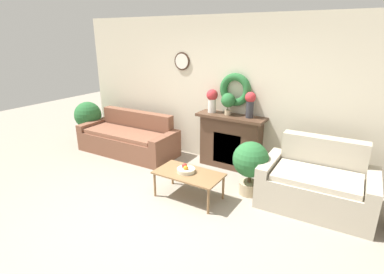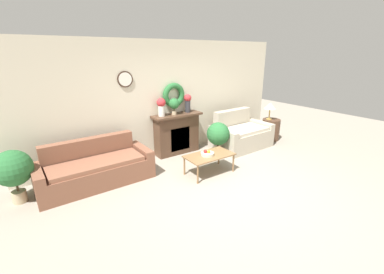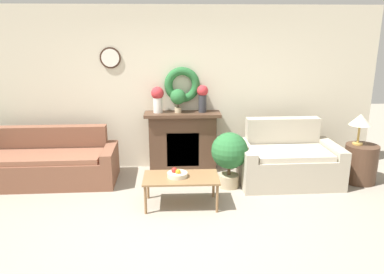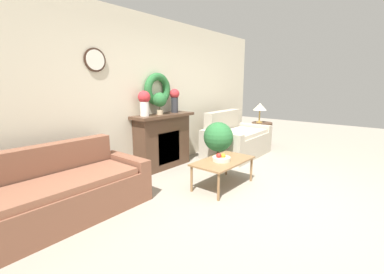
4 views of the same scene
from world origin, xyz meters
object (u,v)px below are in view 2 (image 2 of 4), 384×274
object	(u,v)px
couch_left	(95,169)
coffee_table	(209,156)
fruit_bowl	(207,153)
potted_plant_floor_by_loveseat	(218,136)
potted_plant_floor_by_couch	(13,170)
vase_on_mantel_right	(188,102)
loveseat_right	(240,135)
potted_plant_on_mantel	(174,104)
fireplace	(177,133)
table_lamp	(270,106)
vase_on_mantel_left	(161,106)
side_table_by_loveseat	(271,129)

from	to	relation	value
couch_left	coffee_table	distance (m)	2.26
fruit_bowl	potted_plant_floor_by_loveseat	size ratio (longest dim) A/B	0.32
fruit_bowl	potted_plant_floor_by_couch	distance (m)	3.41
vase_on_mantel_right	potted_plant_floor_by_loveseat	bearing A→B (deg)	-65.43
loveseat_right	potted_plant_on_mantel	distance (m)	2.01
fireplace	loveseat_right	size ratio (longest dim) A/B	0.80
table_lamp	potted_plant_floor_by_loveseat	xyz separation A→B (m)	(-2.02, -0.15, -0.45)
vase_on_mantel_left	potted_plant_floor_by_couch	bearing A→B (deg)	-172.40
coffee_table	potted_plant_on_mantel	world-z (taller)	potted_plant_on_mantel
coffee_table	potted_plant_on_mantel	xyz separation A→B (m)	(-0.02, 1.35, 0.88)
couch_left	vase_on_mantel_right	distance (m)	2.66
table_lamp	vase_on_mantel_left	bearing A→B (deg)	168.75
fireplace	couch_left	distance (m)	2.16
potted_plant_on_mantel	potted_plant_floor_by_loveseat	size ratio (longest dim) A/B	0.46
fireplace	potted_plant_floor_by_couch	bearing A→B (deg)	-173.39
potted_plant_on_mantel	coffee_table	bearing A→B (deg)	-89.22
loveseat_right	couch_left	bearing A→B (deg)	176.23
side_table_by_loveseat	vase_on_mantel_left	xyz separation A→B (m)	(-3.16, 0.67, 0.95)
couch_left	table_lamp	bearing A→B (deg)	-3.32
loveseat_right	fruit_bowl	xyz separation A→B (m)	(-1.73, -0.78, 0.12)
coffee_table	side_table_by_loveseat	distance (m)	2.90
fireplace	potted_plant_floor_by_couch	xyz separation A→B (m)	(-3.37, -0.39, 0.10)
side_table_by_loveseat	vase_on_mantel_right	bearing A→B (deg)	164.68
potted_plant_on_mantel	fireplace	bearing A→B (deg)	11.41
potted_plant_floor_by_couch	potted_plant_floor_by_loveseat	bearing A→B (deg)	-5.27
fireplace	vase_on_mantel_right	xyz separation A→B (m)	(0.33, 0.01, 0.76)
coffee_table	table_lamp	distance (m)	2.92
fruit_bowl	vase_on_mantel_left	distance (m)	1.61
table_lamp	potted_plant_on_mantel	xyz separation A→B (m)	(-2.77, 0.60, 0.27)
coffee_table	side_table_by_loveseat	xyz separation A→B (m)	(2.81, 0.70, -0.07)
potted_plant_floor_by_loveseat	couch_left	bearing A→B (deg)	173.32
fruit_bowl	potted_plant_on_mantel	xyz separation A→B (m)	(0.03, 1.34, 0.80)
side_table_by_loveseat	potted_plant_floor_by_couch	world-z (taller)	potted_plant_floor_by_couch
fireplace	coffee_table	size ratio (longest dim) A/B	1.23
loveseat_right	potted_plant_floor_by_loveseat	bearing A→B (deg)	-170.48
potted_plant_floor_by_couch	vase_on_mantel_left	bearing A→B (deg)	7.60
couch_left	table_lamp	distance (m)	4.86
fireplace	side_table_by_loveseat	xyz separation A→B (m)	(2.76, -0.66, -0.21)
vase_on_mantel_right	potted_plant_floor_by_couch	xyz separation A→B (m)	(-3.70, -0.40, -0.66)
fruit_bowl	couch_left	bearing A→B (deg)	155.37
potted_plant_on_mantel	potted_plant_floor_by_couch	xyz separation A→B (m)	(-3.30, -0.38, -0.65)
potted_plant_on_mantel	potted_plant_floor_by_loveseat	world-z (taller)	potted_plant_on_mantel
table_lamp	potted_plant_on_mantel	distance (m)	2.85
fruit_bowl	side_table_by_loveseat	bearing A→B (deg)	13.65
couch_left	fruit_bowl	size ratio (longest dim) A/B	7.76
side_table_by_loveseat	potted_plant_floor_by_couch	bearing A→B (deg)	177.48
vase_on_mantel_right	potted_plant_floor_by_loveseat	world-z (taller)	vase_on_mantel_right
couch_left	side_table_by_loveseat	xyz separation A→B (m)	(4.87, -0.22, 0.01)
couch_left	fruit_bowl	bearing A→B (deg)	-25.89
fruit_bowl	potted_plant_floor_by_couch	bearing A→B (deg)	163.53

